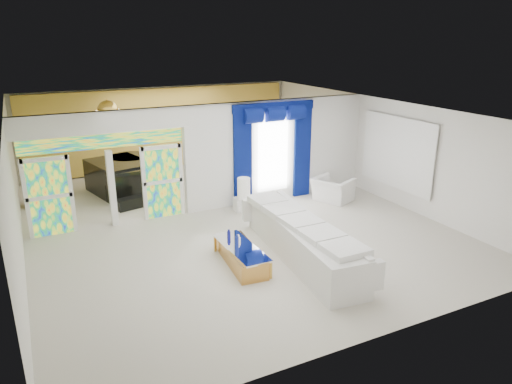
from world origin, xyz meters
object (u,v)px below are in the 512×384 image
coffee_table (241,256)px  armchair (333,189)px  white_sofa (302,241)px  console_table (253,202)px  grand_piano (120,177)px

coffee_table → armchair: armchair is taller
white_sofa → coffee_table: bearing=173.4°
console_table → coffee_table: bearing=-120.4°
armchair → console_table: bearing=55.7°
white_sofa → console_table: bearing=88.6°
console_table → armchair: armchair is taller
white_sofa → armchair: white_sofa is taller
white_sofa → grand_piano: bearing=118.1°
coffee_table → white_sofa: bearing=-12.5°
console_table → armchair: 2.50m
coffee_table → grand_piano: grand_piano is taller
coffee_table → console_table: (1.78, 3.02, -0.01)m
coffee_table → armchair: 4.96m
armchair → coffee_table: bearing=97.2°
coffee_table → grand_piano: 6.40m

